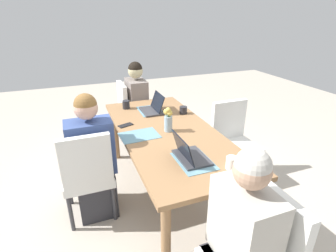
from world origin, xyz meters
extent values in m
plane|color=#B2A899|center=(0.00, 0.00, 0.00)|extent=(10.00, 10.00, 0.00)
cube|color=olive|center=(0.00, 0.00, 0.72)|extent=(2.02, 0.90, 0.04)
cylinder|color=olive|center=(-0.93, -0.37, 0.35)|extent=(0.07, 0.07, 0.70)
cylinder|color=olive|center=(0.93, -0.37, 0.35)|extent=(0.07, 0.07, 0.70)
cylinder|color=olive|center=(-0.93, 0.37, 0.35)|extent=(0.07, 0.07, 0.70)
cylinder|color=olive|center=(0.93, 0.37, 0.35)|extent=(0.07, 0.07, 0.70)
cube|color=silver|center=(-1.35, -0.16, 0.68)|extent=(0.42, 0.06, 0.45)
cube|color=#B7B2A8|center=(-1.29, 0.03, 0.70)|extent=(0.40, 0.24, 0.50)
sphere|color=tan|center=(-1.29, 0.03, 1.07)|extent=(0.20, 0.20, 0.20)
sphere|color=beige|center=(-1.29, 0.03, 1.10)|extent=(0.19, 0.19, 0.19)
cube|color=silver|center=(-0.01, 0.80, 0.41)|extent=(0.44, 0.44, 0.08)
cube|color=silver|center=(-0.20, 0.80, 0.68)|extent=(0.06, 0.42, 0.45)
cylinder|color=#333338|center=(0.18, 0.99, 0.18)|extent=(0.04, 0.04, 0.37)
cylinder|color=#333338|center=(0.18, 0.61, 0.18)|extent=(0.04, 0.04, 0.37)
cylinder|color=#333338|center=(-0.20, 0.99, 0.18)|extent=(0.04, 0.04, 0.37)
cylinder|color=#333338|center=(-0.20, 0.61, 0.18)|extent=(0.04, 0.04, 0.37)
cube|color=#2D2D33|center=(-0.01, 0.74, 0.23)|extent=(0.36, 0.34, 0.45)
cube|color=#384C84|center=(-0.01, 0.74, 0.70)|extent=(0.24, 0.40, 0.50)
sphere|color=tan|center=(-0.01, 0.74, 1.07)|extent=(0.20, 0.20, 0.20)
sphere|color=brown|center=(-0.01, 0.74, 1.10)|extent=(0.19, 0.19, 0.19)
cube|color=silver|center=(1.33, -0.02, 0.41)|extent=(0.44, 0.44, 0.08)
cube|color=silver|center=(1.33, 0.17, 0.68)|extent=(0.42, 0.06, 0.45)
cylinder|color=#333338|center=(1.52, -0.21, 0.18)|extent=(0.04, 0.04, 0.37)
cylinder|color=#333338|center=(1.14, -0.21, 0.18)|extent=(0.04, 0.04, 0.37)
cylinder|color=#333338|center=(1.52, 0.17, 0.18)|extent=(0.04, 0.04, 0.37)
cylinder|color=#333338|center=(1.14, 0.17, 0.18)|extent=(0.04, 0.04, 0.37)
cube|color=#2D2D33|center=(1.27, -0.02, 0.23)|extent=(0.34, 0.36, 0.45)
cube|color=slate|center=(1.27, -0.02, 0.70)|extent=(0.40, 0.24, 0.50)
sphere|color=tan|center=(1.27, -0.02, 1.07)|extent=(0.20, 0.20, 0.20)
sphere|color=black|center=(1.27, -0.02, 1.10)|extent=(0.19, 0.19, 0.19)
cube|color=silver|center=(-0.03, -0.80, 0.41)|extent=(0.44, 0.44, 0.08)
cube|color=silver|center=(0.16, -0.80, 0.68)|extent=(0.06, 0.42, 0.45)
cylinder|color=#333338|center=(-0.22, -0.99, 0.18)|extent=(0.04, 0.04, 0.37)
cylinder|color=#333338|center=(-0.22, -0.61, 0.18)|extent=(0.04, 0.04, 0.37)
cylinder|color=#333338|center=(0.16, -0.99, 0.18)|extent=(0.04, 0.04, 0.37)
cylinder|color=#333338|center=(0.16, -0.61, 0.18)|extent=(0.04, 0.04, 0.37)
cylinder|color=#8EA8B7|center=(-0.01, 0.00, 0.81)|extent=(0.08, 0.08, 0.15)
sphere|color=gold|center=(0.02, -0.01, 0.94)|extent=(0.05, 0.05, 0.05)
cylinder|color=#477A3D|center=(0.02, -0.01, 0.91)|extent=(0.01, 0.01, 0.05)
sphere|color=gold|center=(0.00, 0.01, 0.94)|extent=(0.06, 0.06, 0.06)
cylinder|color=#477A3D|center=(0.00, 0.01, 0.91)|extent=(0.01, 0.01, 0.05)
sphere|color=gold|center=(-0.02, 0.01, 0.96)|extent=(0.05, 0.05, 0.05)
cylinder|color=#477A3D|center=(-0.02, 0.01, 0.92)|extent=(0.01, 0.01, 0.07)
sphere|color=gold|center=(-0.03, -0.01, 0.93)|extent=(0.05, 0.05, 0.05)
cylinder|color=#477A3D|center=(-0.03, -0.01, 0.91)|extent=(0.01, 0.01, 0.04)
sphere|color=gold|center=(-0.01, -0.01, 0.92)|extent=(0.04, 0.04, 0.04)
cylinder|color=#477A3D|center=(-0.01, -0.01, 0.91)|extent=(0.01, 0.01, 0.03)
cube|color=slate|center=(-0.61, 0.02, 0.74)|extent=(0.36, 0.26, 0.00)
cube|color=slate|center=(-0.01, 0.29, 0.74)|extent=(0.28, 0.37, 0.00)
cube|color=slate|center=(0.60, -0.01, 0.74)|extent=(0.36, 0.26, 0.00)
cube|color=#38383D|center=(-0.57, 0.01, 0.75)|extent=(0.32, 0.22, 0.02)
cube|color=black|center=(-0.57, 0.10, 0.85)|extent=(0.31, 0.07, 0.19)
cube|color=#38383D|center=(0.56, -0.01, 0.75)|extent=(0.32, 0.22, 0.02)
cube|color=black|center=(0.56, -0.08, 0.85)|extent=(0.31, 0.07, 0.19)
cylinder|color=#232328|center=(0.38, -0.33, 0.78)|extent=(0.09, 0.09, 0.08)
cylinder|color=#232328|center=(0.77, 0.24, 0.78)|extent=(0.09, 0.09, 0.10)
cylinder|color=white|center=(-0.80, -0.20, 0.78)|extent=(0.08, 0.08, 0.10)
cube|color=black|center=(0.27, 0.36, 0.74)|extent=(0.12, 0.17, 0.01)
camera|label=1|loc=(-2.20, 0.84, 1.82)|focal=28.24mm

